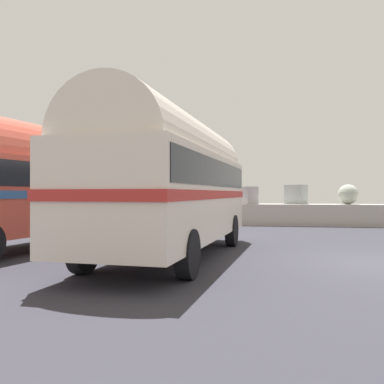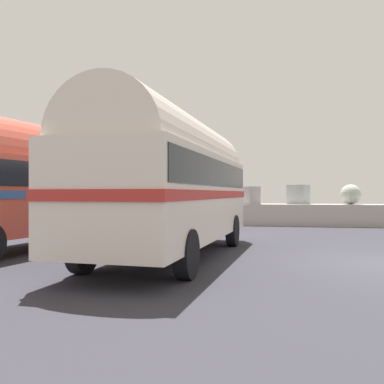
{
  "view_description": "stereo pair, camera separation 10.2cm",
  "coord_description": "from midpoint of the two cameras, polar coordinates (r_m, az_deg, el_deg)",
  "views": [
    {
      "loc": [
        -2.8,
        -10.44,
        1.66
      ],
      "look_at": [
        -4.65,
        -0.2,
        1.69
      ],
      "focal_mm": 39.46,
      "sensor_mm": 36.0,
      "label": 1
    },
    {
      "loc": [
        -2.7,
        -10.42,
        1.66
      ],
      "look_at": [
        -4.65,
        -0.2,
        1.69
      ],
      "focal_mm": 39.46,
      "sensor_mm": 36.0,
      "label": 2
    }
  ],
  "objects": [
    {
      "name": "second_coach",
      "position": [
        13.37,
        -20.88,
        1.52
      ],
      "size": [
        3.9,
        8.87,
        3.7
      ],
      "rotation": [
        0.0,
        0.0,
        -0.18
      ],
      "color": "black",
      "rests_on": "ground"
    },
    {
      "name": "breakwater",
      "position": [
        22.42,
        18.18,
        -2.49
      ],
      "size": [
        31.36,
        2.43,
        2.43
      ],
      "color": "#B0A9A1",
      "rests_on": "ground"
    },
    {
      "name": "vintage_coach",
      "position": [
        10.83,
        -2.3,
        1.9
      ],
      "size": [
        3.08,
        8.74,
        3.7
      ],
      "rotation": [
        0.0,
        0.0,
        -0.07
      ],
      "color": "black",
      "rests_on": "ground"
    }
  ]
}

